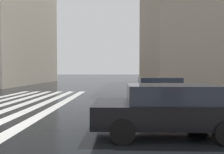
# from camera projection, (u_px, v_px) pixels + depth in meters

# --- Properties ---
(ground_plane) EXTENTS (220.00, 220.00, 0.00)m
(ground_plane) POSITION_uv_depth(u_px,v_px,m) (4.00, 123.00, 6.68)
(ground_plane) COLOR black
(zebra_crossing) EXTENTS (13.00, 5.50, 0.01)m
(zebra_crossing) POSITION_uv_depth(u_px,v_px,m) (16.00, 103.00, 10.73)
(zebra_crossing) COLOR silver
(zebra_crossing) RESTS_ON ground_plane
(car_red) EXTENTS (1.85, 4.10, 1.41)m
(car_red) POSITION_uv_depth(u_px,v_px,m) (161.00, 88.00, 11.95)
(car_red) COLOR maroon
(car_red) RESTS_ON ground_plane
(car_black) EXTENTS (1.85, 4.10, 1.41)m
(car_black) POSITION_uv_depth(u_px,v_px,m) (167.00, 108.00, 5.49)
(car_black) COLOR black
(car_black) RESTS_ON ground_plane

